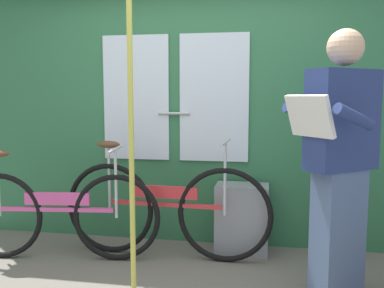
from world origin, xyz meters
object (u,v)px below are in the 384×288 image
object	(u,v)px
handrail_pole	(131,126)
passenger_reading_newspaper	(340,159)
trash_bin_by_wall	(242,219)
bicycle_near_door	(57,214)
bicycle_leaning_behind	(165,209)

from	to	relation	value
handrail_pole	passenger_reading_newspaper	bearing A→B (deg)	6.97
passenger_reading_newspaper	trash_bin_by_wall	xyz separation A→B (m)	(-0.65, 0.67, -0.63)
bicycle_near_door	trash_bin_by_wall	distance (m)	1.51
bicycle_near_door	handrail_pole	world-z (taller)	handrail_pole
trash_bin_by_wall	handrail_pole	bearing A→B (deg)	-129.06
bicycle_near_door	passenger_reading_newspaper	distance (m)	2.19
bicycle_near_door	handrail_pole	distance (m)	1.15
bicycle_leaning_behind	handrail_pole	world-z (taller)	handrail_pole
bicycle_near_door	handrail_pole	bearing A→B (deg)	-35.67
bicycle_near_door	trash_bin_by_wall	size ratio (longest dim) A/B	2.85
bicycle_leaning_behind	trash_bin_by_wall	size ratio (longest dim) A/B	2.99
passenger_reading_newspaper	handrail_pole	xyz separation A→B (m)	(-1.33, -0.16, 0.20)
bicycle_near_door	passenger_reading_newspaper	world-z (taller)	passenger_reading_newspaper
passenger_reading_newspaper	bicycle_near_door	bearing A→B (deg)	-45.03
bicycle_leaning_behind	handrail_pole	bearing A→B (deg)	-93.63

